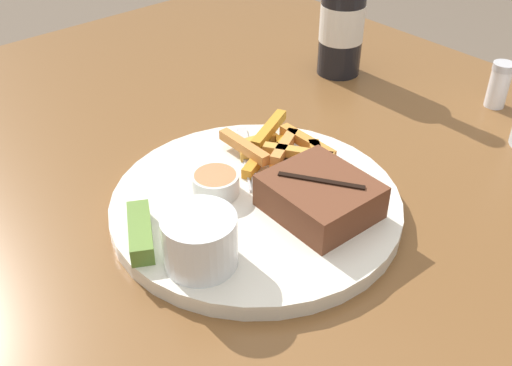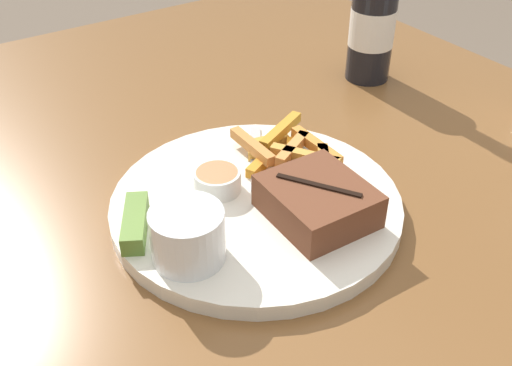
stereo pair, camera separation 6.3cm
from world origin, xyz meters
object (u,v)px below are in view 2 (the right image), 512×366
Objects in this scene: dipping_sauce_cup at (217,180)px; pickle_spear at (135,223)px; steak_portion at (317,201)px; fork_utensil at (256,154)px; beer_bottle at (372,25)px; dinner_plate at (256,205)px; coleslaw_cup at (188,233)px.

pickle_spear is (0.01, -0.10, -0.00)m from dipping_sauce_cup.
steak_portion is 0.91× the size of fork_utensil.
fork_utensil is 0.50× the size of beer_bottle.
fork_utensil is at bearing 175.02° from steak_portion.
dipping_sauce_cup is 0.38m from beer_bottle.
beer_bottle is (-0.18, 0.33, 0.08)m from dinner_plate.
fork_utensil is (-0.05, 0.18, -0.01)m from pickle_spear.
dinner_plate is 6.05× the size of dipping_sauce_cup.
steak_portion is 0.13m from fork_utensil.
steak_portion is at bearing 28.86° from fork_utensil.
coleslaw_cup reaches higher than steak_portion.
beer_bottle is at bearing 112.00° from dipping_sauce_cup.
coleslaw_cup is 0.30× the size of beer_bottle.
pickle_spear is at bearing -100.13° from dinner_plate.
coleslaw_cup reaches higher than pickle_spear.
dinner_plate is at bearing 35.78° from dipping_sauce_cup.
beer_bottle reaches higher than pickle_spear.
pickle_spear is 0.66× the size of fork_utensil.
fork_utensil is (-0.07, 0.05, 0.01)m from dinner_plate.
dinner_plate is at bearing -149.62° from steak_portion.
coleslaw_cup reaches higher than fork_utensil.
steak_portion is 0.11m from dipping_sauce_cup.
dipping_sauce_cup is 0.44× the size of fork_utensil.
beer_bottle reaches higher than dipping_sauce_cup.
beer_bottle reaches higher than coleslaw_cup.
beer_bottle is (-0.24, 0.29, 0.05)m from steak_portion.
steak_portion is at bearing 63.27° from pickle_spear.
dinner_plate is 1.32× the size of beer_bottle.
dinner_plate is 0.05m from dipping_sauce_cup.
dipping_sauce_cup is 0.10m from pickle_spear.
dinner_plate is 2.91× the size of steak_portion.
pickle_spear is at bearing -158.10° from coleslaw_cup.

